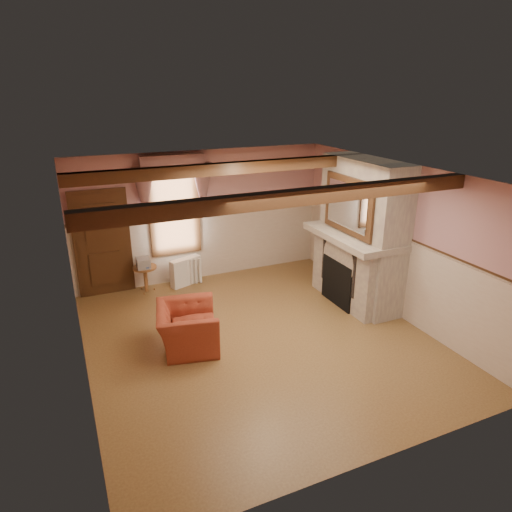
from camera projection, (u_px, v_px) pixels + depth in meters
name	position (u px, v px, depth m)	size (l,w,h in m)	color
floor	(259.00, 339.00, 7.74)	(5.50, 6.00, 0.01)	brown
ceiling	(259.00, 174.00, 6.76)	(5.50, 6.00, 0.01)	silver
wall_back	(202.00, 216.00, 9.82)	(5.50, 0.02, 2.80)	#B07A7E
wall_front	(379.00, 358.00, 4.68)	(5.50, 0.02, 2.80)	#B07A7E
wall_left	(75.00, 291.00, 6.21)	(0.02, 6.00, 2.80)	#B07A7E
wall_right	(397.00, 240.00, 8.29)	(0.02, 6.00, 2.80)	#B07A7E
wainscot	(259.00, 299.00, 7.48)	(5.50, 6.00, 1.50)	beige
chair_rail	(259.00, 256.00, 7.22)	(5.50, 6.00, 0.08)	black
firebox	(340.00, 282.00, 8.86)	(0.20, 0.95, 0.90)	black
armchair	(187.00, 327.00, 7.39)	(1.08, 0.95, 0.70)	maroon
side_table	(146.00, 279.00, 9.44)	(0.48, 0.48, 0.55)	brown
book_stack	(143.00, 263.00, 9.27)	(0.26, 0.32, 0.20)	#B7AD8C
radiator	(186.00, 271.00, 9.76)	(0.70, 0.18, 0.60)	silver
bowl	(349.00, 228.00, 8.74)	(0.33, 0.33, 0.08)	brown
mantel_clock	(334.00, 219.00, 9.17)	(0.14, 0.24, 0.20)	black
oil_lamp	(347.00, 222.00, 8.79)	(0.11, 0.11, 0.28)	#C87F38
candle_red	(375.00, 238.00, 8.05)	(0.06, 0.06, 0.16)	#AA2F15
jar_yellow	(362.00, 233.00, 8.39)	(0.06, 0.06, 0.12)	yellow
fireplace	(362.00, 233.00, 8.69)	(0.85, 2.00, 2.80)	gray
mantel	(354.00, 236.00, 8.63)	(1.05, 2.05, 0.12)	gray
overmantel_mirror	(348.00, 206.00, 8.35)	(0.06, 1.44, 1.04)	silver
door	(103.00, 245.00, 9.10)	(1.10, 0.10, 2.10)	black
window	(174.00, 208.00, 9.48)	(1.06, 0.08, 2.02)	white
window_drapes	(173.00, 180.00, 9.20)	(1.30, 0.14, 1.40)	gray
ceiling_beam_front	(298.00, 197.00, 5.77)	(5.50, 0.18, 0.20)	black
ceiling_beam_back	(230.00, 168.00, 7.83)	(5.50, 0.18, 0.20)	black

